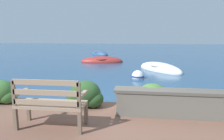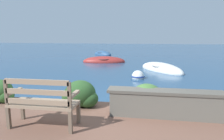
% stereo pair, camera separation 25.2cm
% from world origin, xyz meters
% --- Properties ---
extents(ground_plane, '(80.00, 80.00, 0.00)m').
position_xyz_m(ground_plane, '(0.00, 0.00, 0.00)').
color(ground_plane, navy).
extents(park_bench, '(1.23, 0.48, 0.93)m').
position_xyz_m(park_bench, '(-1.07, -1.55, 0.70)').
color(park_bench, brown).
rests_on(park_bench, patio_terrace).
extents(stone_wall, '(2.31, 0.39, 0.56)m').
position_xyz_m(stone_wall, '(1.14, -0.71, 0.50)').
color(stone_wall, '#666056').
rests_on(stone_wall, patio_terrace).
extents(hedge_clump_far_left, '(0.83, 0.60, 0.56)m').
position_xyz_m(hedge_clump_far_left, '(-2.87, -0.39, 0.46)').
color(hedge_clump_far_left, '#38662D').
rests_on(hedge_clump_far_left, patio_terrace).
extents(hedge_clump_left, '(0.91, 0.65, 0.62)m').
position_xyz_m(hedge_clump_left, '(-0.76, -0.38, 0.49)').
color(hedge_clump_left, '#284C23').
rests_on(hedge_clump_left, patio_terrace).
extents(hedge_clump_centre, '(0.90, 0.65, 0.61)m').
position_xyz_m(hedge_clump_centre, '(0.78, -0.44, 0.49)').
color(hedge_clump_centre, '#426B33').
rests_on(hedge_clump_centre, patio_terrace).
extents(rowboat_nearest, '(2.59, 2.96, 0.77)m').
position_xyz_m(rowboat_nearest, '(1.64, 6.04, 0.06)').
color(rowboat_nearest, silver).
rests_on(rowboat_nearest, ground_plane).
extents(rowboat_mid, '(3.08, 1.57, 0.73)m').
position_xyz_m(rowboat_mid, '(-2.05, 8.92, 0.06)').
color(rowboat_mid, '#9E2D28').
rests_on(rowboat_mid, ground_plane).
extents(rowboat_far, '(2.30, 2.18, 0.73)m').
position_xyz_m(rowboat_far, '(-3.19, 13.95, 0.06)').
color(rowboat_far, '#2D517A').
rests_on(rowboat_far, ground_plane).
extents(mooring_buoy, '(0.59, 0.59, 0.53)m').
position_xyz_m(mooring_buoy, '(0.48, 3.92, 0.09)').
color(mooring_buoy, white).
rests_on(mooring_buoy, ground_plane).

